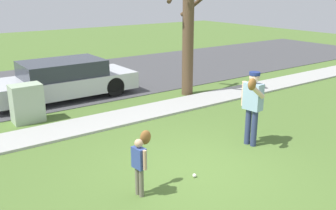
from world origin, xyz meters
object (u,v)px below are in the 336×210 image
Objects in this scene: person_child at (141,156)px; utility_cabinet at (27,103)px; baseball at (194,175)px; person_adult at (252,101)px; parked_sedan_silver at (63,80)px; street_tree_near at (189,19)px.

person_child is 4.99m from utility_cabinet.
person_child reaches higher than baseball.
person_adult reaches higher than parked_sedan_silver.
utility_cabinet is (-3.64, 4.61, -0.55)m from person_adult.
utility_cabinet is 2.29m from parked_sedan_silver.
person_adult is 5.90m from utility_cabinet.
baseball is 5.34m from utility_cabinet.
person_adult is at bearing -0.97° from person_child.
street_tree_near is 1.02× the size of parked_sedan_silver.
baseball is 0.02× the size of parked_sedan_silver.
baseball is 0.02× the size of street_tree_near.
street_tree_near reaches higher than person_adult.
parked_sedan_silver is at bearing 44.93° from utility_cabinet.
baseball is (-2.01, -0.45, -1.03)m from person_adult.
utility_cabinet is at bearing 44.93° from parked_sedan_silver.
person_adult is 0.37× the size of street_tree_near.
person_child is 6.81m from street_tree_near.
baseball is 6.70m from parked_sedan_silver.
baseball is 6.39m from street_tree_near.
person_adult is 6.56m from parked_sedan_silver.
utility_cabinet is at bearing 88.55° from person_child.
parked_sedan_silver is at bearing -79.39° from person_adult.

